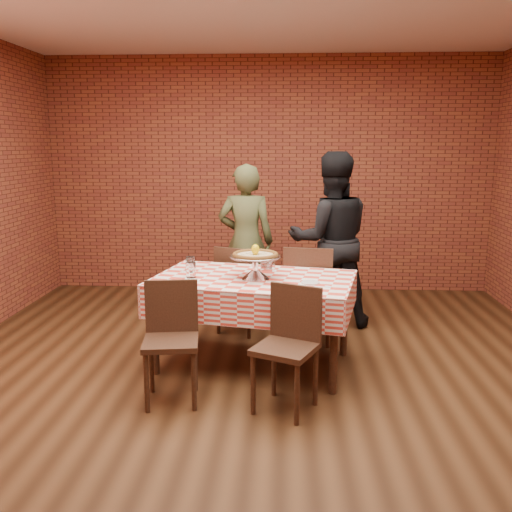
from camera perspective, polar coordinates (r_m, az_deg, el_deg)
name	(u,v)px	position (r m, az deg, el deg)	size (l,w,h in m)	color
ground	(256,387)	(4.37, 0.01, -13.39)	(6.00, 6.00, 0.00)	black
back_wall	(269,176)	(6.97, 1.31, 8.28)	(5.50, 5.50, 0.00)	maroon
table	(254,322)	(4.66, -0.25, -6.77)	(1.59, 0.96, 0.75)	#42281A
tablecloth	(254,293)	(4.59, -0.25, -3.85)	(1.63, 0.99, 0.27)	red
pizza_stand	(255,267)	(4.50, -0.07, -1.16)	(0.42, 0.42, 0.19)	silver
pizza	(255,255)	(4.48, -0.07, 0.07)	(0.37, 0.37, 0.03)	beige
lemon	(255,249)	(4.47, -0.07, 0.68)	(0.07, 0.07, 0.09)	yellow
water_glass_left	(191,270)	(4.57, -6.70, -1.44)	(0.08, 0.08, 0.13)	white
water_glass_right	(190,264)	(4.79, -6.78, -0.83)	(0.08, 0.08, 0.13)	white
side_plate	(310,283)	(4.38, 5.62, -2.75)	(0.15, 0.15, 0.01)	white
sweetener_packet_a	(316,288)	(4.25, 6.18, -3.25)	(0.05, 0.04, 0.01)	white
sweetener_packet_b	(328,287)	(4.29, 7.43, -3.15)	(0.05, 0.04, 0.01)	white
condiment_caddy	(268,262)	(4.79, 1.24, -0.62)	(0.11, 0.08, 0.15)	silver
chair_near_left	(171,344)	(4.04, -8.75, -9.00)	(0.39, 0.39, 0.86)	#42281A
chair_near_right	(285,351)	(3.87, 3.02, -9.76)	(0.39, 0.39, 0.87)	#42281A
chair_far_left	(241,289)	(5.46, -1.53, -3.38)	(0.39, 0.39, 0.87)	#42281A
chair_far_right	(309,293)	(5.24, 5.51, -3.77)	(0.44, 0.44, 0.93)	#42281A
diner_olive	(246,241)	(5.91, -1.05, 1.54)	(0.60, 0.39, 1.64)	#4A4F2D
diner_black	(331,240)	(5.64, 7.69, 1.64)	(0.86, 0.67, 1.77)	black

